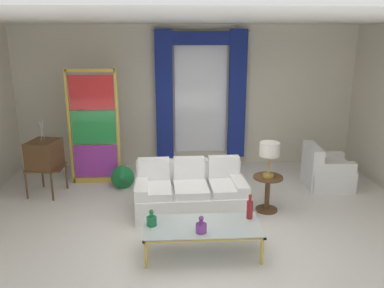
{
  "coord_description": "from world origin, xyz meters",
  "views": [
    {
      "loc": [
        -0.4,
        -5.5,
        2.85
      ],
      "look_at": [
        -0.02,
        0.9,
        1.05
      ],
      "focal_mm": 37.59,
      "sensor_mm": 36.0,
      "label": 1
    }
  ],
  "objects_px": {
    "coffee_table": "(202,227)",
    "bottle_blue_decanter": "(201,227)",
    "couch_white_long": "(190,193)",
    "peacock_figurine": "(122,179)",
    "stained_glass_divider": "(94,130)",
    "round_side_table": "(267,190)",
    "vintage_tv": "(44,155)",
    "armchair_white": "(325,172)",
    "bottle_amber_squat": "(250,209)",
    "bottle_crystal_tall": "(152,220)",
    "table_lamp_brass": "(270,151)"
  },
  "relations": [
    {
      "from": "coffee_table",
      "to": "bottle_blue_decanter",
      "type": "height_order",
      "value": "bottle_blue_decanter"
    },
    {
      "from": "couch_white_long",
      "to": "peacock_figurine",
      "type": "distance_m",
      "value": 1.55
    },
    {
      "from": "bottle_blue_decanter",
      "to": "stained_glass_divider",
      "type": "height_order",
      "value": "stained_glass_divider"
    },
    {
      "from": "couch_white_long",
      "to": "round_side_table",
      "type": "distance_m",
      "value": 1.27
    },
    {
      "from": "vintage_tv",
      "to": "armchair_white",
      "type": "relative_size",
      "value": 1.54
    },
    {
      "from": "bottle_amber_squat",
      "to": "armchair_white",
      "type": "xyz_separation_m",
      "value": [
        1.87,
        2.1,
        -0.26
      ]
    },
    {
      "from": "coffee_table",
      "to": "bottle_amber_squat",
      "type": "height_order",
      "value": "bottle_amber_squat"
    },
    {
      "from": "bottle_crystal_tall",
      "to": "table_lamp_brass",
      "type": "xyz_separation_m",
      "value": [
        1.83,
        1.23,
        0.54
      ]
    },
    {
      "from": "bottle_blue_decanter",
      "to": "stained_glass_divider",
      "type": "bearing_deg",
      "value": 121.73
    },
    {
      "from": "vintage_tv",
      "to": "table_lamp_brass",
      "type": "bearing_deg",
      "value": -13.91
    },
    {
      "from": "coffee_table",
      "to": "stained_glass_divider",
      "type": "xyz_separation_m",
      "value": [
        -1.83,
        2.72,
        0.68
      ]
    },
    {
      "from": "couch_white_long",
      "to": "stained_glass_divider",
      "type": "distance_m",
      "value": 2.34
    },
    {
      "from": "coffee_table",
      "to": "peacock_figurine",
      "type": "xyz_separation_m",
      "value": [
        -1.3,
        2.31,
        -0.16
      ]
    },
    {
      "from": "peacock_figurine",
      "to": "round_side_table",
      "type": "bearing_deg",
      "value": -22.91
    },
    {
      "from": "couch_white_long",
      "to": "bottle_amber_squat",
      "type": "bearing_deg",
      "value": -57.93
    },
    {
      "from": "bottle_crystal_tall",
      "to": "stained_glass_divider",
      "type": "xyz_separation_m",
      "value": [
        -1.17,
        2.69,
        0.57
      ]
    },
    {
      "from": "couch_white_long",
      "to": "armchair_white",
      "type": "distance_m",
      "value": 2.76
    },
    {
      "from": "couch_white_long",
      "to": "bottle_blue_decanter",
      "type": "relative_size",
      "value": 7.99
    },
    {
      "from": "bottle_blue_decanter",
      "to": "table_lamp_brass",
      "type": "bearing_deg",
      "value": 50.31
    },
    {
      "from": "bottle_blue_decanter",
      "to": "vintage_tv",
      "type": "relative_size",
      "value": 0.17
    },
    {
      "from": "bottle_crystal_tall",
      "to": "table_lamp_brass",
      "type": "bearing_deg",
      "value": 33.78
    },
    {
      "from": "bottle_blue_decanter",
      "to": "peacock_figurine",
      "type": "xyz_separation_m",
      "value": [
        -1.27,
        2.5,
        -0.27
      ]
    },
    {
      "from": "bottle_amber_squat",
      "to": "stained_glass_divider",
      "type": "relative_size",
      "value": 0.16
    },
    {
      "from": "bottle_blue_decanter",
      "to": "peacock_figurine",
      "type": "relative_size",
      "value": 0.37
    },
    {
      "from": "bottle_amber_squat",
      "to": "armchair_white",
      "type": "height_order",
      "value": "armchair_white"
    },
    {
      "from": "bottle_amber_squat",
      "to": "peacock_figurine",
      "type": "relative_size",
      "value": 0.58
    },
    {
      "from": "vintage_tv",
      "to": "peacock_figurine",
      "type": "relative_size",
      "value": 2.24
    },
    {
      "from": "coffee_table",
      "to": "vintage_tv",
      "type": "xyz_separation_m",
      "value": [
        -2.64,
        2.21,
        0.35
      ]
    },
    {
      "from": "stained_glass_divider",
      "to": "armchair_white",
      "type": "bearing_deg",
      "value": -5.98
    },
    {
      "from": "bottle_amber_squat",
      "to": "round_side_table",
      "type": "relative_size",
      "value": 0.59
    },
    {
      "from": "bottle_amber_squat",
      "to": "round_side_table",
      "type": "bearing_deg",
      "value": 64.65
    },
    {
      "from": "peacock_figurine",
      "to": "bottle_crystal_tall",
      "type": "bearing_deg",
      "value": -74.23
    },
    {
      "from": "bottle_blue_decanter",
      "to": "round_side_table",
      "type": "relative_size",
      "value": 0.38
    },
    {
      "from": "coffee_table",
      "to": "couch_white_long",
      "type": "bearing_deg",
      "value": 93.81
    },
    {
      "from": "couch_white_long",
      "to": "armchair_white",
      "type": "xyz_separation_m",
      "value": [
        2.61,
        0.91,
        -0.02
      ]
    },
    {
      "from": "coffee_table",
      "to": "bottle_blue_decanter",
      "type": "bearing_deg",
      "value": -99.92
    },
    {
      "from": "vintage_tv",
      "to": "peacock_figurine",
      "type": "bearing_deg",
      "value": 4.43
    },
    {
      "from": "couch_white_long",
      "to": "bottle_crystal_tall",
      "type": "bearing_deg",
      "value": -113.5
    },
    {
      "from": "bottle_blue_decanter",
      "to": "stained_glass_divider",
      "type": "xyz_separation_m",
      "value": [
        -1.8,
        2.91,
        0.57
      ]
    },
    {
      "from": "coffee_table",
      "to": "stained_glass_divider",
      "type": "relative_size",
      "value": 0.7
    },
    {
      "from": "coffee_table",
      "to": "round_side_table",
      "type": "height_order",
      "value": "round_side_table"
    },
    {
      "from": "coffee_table",
      "to": "bottle_amber_squat",
      "type": "distance_m",
      "value": 0.7
    },
    {
      "from": "bottle_crystal_tall",
      "to": "bottle_amber_squat",
      "type": "height_order",
      "value": "bottle_amber_squat"
    },
    {
      "from": "peacock_figurine",
      "to": "bottle_blue_decanter",
      "type": "bearing_deg",
      "value": -63.01
    },
    {
      "from": "vintage_tv",
      "to": "bottle_blue_decanter",
      "type": "bearing_deg",
      "value": -42.59
    },
    {
      "from": "coffee_table",
      "to": "vintage_tv",
      "type": "distance_m",
      "value": 3.46
    },
    {
      "from": "stained_glass_divider",
      "to": "table_lamp_brass",
      "type": "bearing_deg",
      "value": -25.92
    },
    {
      "from": "vintage_tv",
      "to": "stained_glass_divider",
      "type": "relative_size",
      "value": 0.61
    },
    {
      "from": "stained_glass_divider",
      "to": "round_side_table",
      "type": "xyz_separation_m",
      "value": [
        3.0,
        -1.46,
        -0.7
      ]
    },
    {
      "from": "vintage_tv",
      "to": "peacock_figurine",
      "type": "height_order",
      "value": "vintage_tv"
    }
  ]
}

